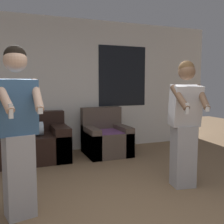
# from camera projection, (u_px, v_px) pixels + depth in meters

# --- Properties ---
(wall_back) EXTENTS (6.89, 0.07, 2.70)m
(wall_back) POSITION_uv_depth(u_px,v_px,m) (63.00, 85.00, 5.32)
(wall_back) COLOR silver
(wall_back) RESTS_ON ground_plane
(couch) EXTENTS (1.99, 0.90, 0.86)m
(couch) POSITION_uv_depth(u_px,v_px,m) (11.00, 144.00, 4.60)
(couch) COLOR black
(couch) RESTS_ON ground_plane
(armchair) EXTENTS (0.83, 0.84, 0.91)m
(armchair) POSITION_uv_depth(u_px,v_px,m) (106.00, 139.00, 5.16)
(armchair) COLOR brown
(armchair) RESTS_ON ground_plane
(person_left) EXTENTS (0.46, 0.53, 1.75)m
(person_left) POSITION_uv_depth(u_px,v_px,m) (18.00, 130.00, 2.64)
(person_left) COLOR #B2B2B7
(person_left) RESTS_ON ground_plane
(person_right) EXTENTS (0.45, 0.53, 1.68)m
(person_right) POSITION_uv_depth(u_px,v_px,m) (185.00, 123.00, 3.45)
(person_right) COLOR #B2B2B7
(person_right) RESTS_ON ground_plane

